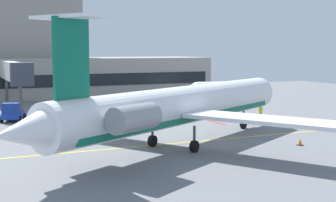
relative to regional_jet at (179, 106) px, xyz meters
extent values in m
cube|color=slate|center=(2.51, 0.15, -3.32)|extent=(120.00, 120.00, 0.10)
cube|color=yellow|center=(2.51, 1.67, -3.27)|extent=(108.00, 0.24, 0.01)
cube|color=red|center=(9.32, 12.16, -3.27)|extent=(0.30, 8.00, 0.01)
cube|color=gray|center=(-3.44, 46.70, -0.14)|extent=(58.01, 13.10, 6.26)
cube|color=gray|center=(-7.17, 49.97, 8.53)|extent=(23.04, 9.17, 11.08)
cube|color=black|center=(-3.44, 40.10, -0.35)|extent=(55.69, 0.12, 1.90)
cube|color=silver|center=(-8.71, 31.93, 1.62)|extent=(1.40, 16.45, 2.40)
cube|color=#2D333D|center=(-8.71, 22.80, 1.62)|extent=(2.40, 2.00, 2.64)
cylinder|color=#4C4C51|center=(-8.71, 38.65, -1.42)|extent=(0.44, 0.44, 3.69)
cylinder|color=#4C4C51|center=(-8.71, 24.50, -1.42)|extent=(0.44, 0.44, 3.69)
cylinder|color=white|center=(0.47, 0.27, 0.04)|extent=(25.98, 16.94, 3.02)
cube|color=#0C664C|center=(0.47, 0.27, -0.80)|extent=(23.38, 15.25, 0.54)
cone|color=white|center=(13.60, 7.98, 0.04)|extent=(4.37, 4.24, 2.96)
cone|color=white|center=(-12.93, -7.58, 0.04)|extent=(4.69, 4.21, 2.57)
cube|color=white|center=(-4.03, 6.32, -0.42)|extent=(8.89, 11.98, 0.28)
cube|color=white|center=(3.55, -6.60, -0.42)|extent=(8.89, 11.98, 0.28)
cylinder|color=gray|center=(-8.56, -2.26, 0.26)|extent=(3.97, 3.27, 1.66)
cylinder|color=gray|center=(-6.15, -6.37, 0.26)|extent=(3.97, 3.27, 1.66)
cube|color=#0C664C|center=(-9.80, -5.75, 3.94)|extent=(2.47, 1.58, 4.78)
cube|color=white|center=(-9.80, -5.75, 6.33)|extent=(4.27, 5.24, 0.20)
cylinder|color=#3F3F44|center=(9.76, 5.72, -1.92)|extent=(0.20, 0.20, 1.34)
cylinder|color=black|center=(9.76, 5.72, -2.82)|extent=(0.95, 0.76, 0.90)
cylinder|color=#3F3F44|center=(-1.75, 1.25, -1.92)|extent=(0.20, 0.20, 1.34)
cylinder|color=black|center=(-1.75, 1.25, -2.82)|extent=(0.95, 0.76, 0.90)
cylinder|color=#3F3F44|center=(0.24, -2.14, -1.92)|extent=(0.20, 0.20, 1.34)
cylinder|color=black|center=(0.24, -2.14, -2.82)|extent=(0.95, 0.76, 0.90)
cube|color=#E5B20C|center=(-2.52, 23.13, -2.67)|extent=(3.78, 3.09, 0.51)
cube|color=#C3970A|center=(-1.69, 23.55, -1.92)|extent=(1.91, 2.03, 0.99)
cylinder|color=black|center=(-1.88, 24.45, -2.92)|extent=(0.75, 0.57, 0.70)
cylinder|color=black|center=(-1.08, 22.86, -2.92)|extent=(0.75, 0.57, 0.70)
cylinder|color=black|center=(-3.97, 23.39, -2.92)|extent=(0.75, 0.57, 0.70)
cylinder|color=black|center=(-3.17, 21.80, -2.92)|extent=(0.75, 0.57, 0.70)
cube|color=#19389E|center=(-10.15, 20.05, -2.63)|extent=(2.80, 3.43, 0.59)
cube|color=navy|center=(-10.44, 19.28, -1.77)|extent=(2.00, 1.70, 1.13)
cylinder|color=black|center=(-9.64, 18.75, -2.92)|extent=(0.51, 0.75, 0.70)
cylinder|color=black|center=(-11.39, 19.41, -2.92)|extent=(0.51, 0.75, 0.70)
cylinder|color=black|center=(-8.91, 20.69, -2.92)|extent=(0.51, 0.75, 0.70)
cylinder|color=black|center=(-10.66, 21.35, -2.92)|extent=(0.51, 0.75, 0.70)
cylinder|color=white|center=(20.52, 30.34, -1.69)|extent=(5.58, 3.38, 2.46)
sphere|color=white|center=(23.08, 29.86, -1.69)|extent=(2.41, 2.41, 2.41)
sphere|color=white|center=(17.96, 30.83, -1.69)|extent=(2.41, 2.41, 2.41)
cube|color=#59595B|center=(18.95, 30.34, -3.10)|extent=(0.60, 2.21, 0.35)
cube|color=#59595B|center=(22.08, 30.34, -3.10)|extent=(0.60, 2.21, 0.35)
cylinder|color=#191E33|center=(12.92, 7.50, -2.81)|extent=(0.18, 0.18, 0.92)
cylinder|color=#191E33|center=(13.12, 7.55, -2.81)|extent=(0.18, 0.18, 0.92)
cylinder|color=yellow|center=(13.02, 7.52, -2.02)|extent=(0.34, 0.34, 0.65)
sphere|color=tan|center=(13.02, 7.52, -1.57)|extent=(0.24, 0.24, 0.24)
cylinder|color=yellow|center=(12.81, 7.47, -1.63)|extent=(0.40, 0.18, 0.50)
cylinder|color=#F2590C|center=(12.81, 7.47, -1.41)|extent=(0.06, 0.06, 0.28)
cylinder|color=yellow|center=(13.23, 7.58, -1.63)|extent=(0.40, 0.18, 0.50)
cylinder|color=#F2590C|center=(13.23, 7.58, -1.41)|extent=(0.06, 0.06, 0.28)
cone|color=orange|center=(1.22, 9.13, -3.00)|extent=(0.36, 0.36, 0.55)
cube|color=black|center=(1.22, 9.13, -3.25)|extent=(0.47, 0.47, 0.04)
cone|color=orange|center=(9.28, -3.27, -3.00)|extent=(0.36, 0.36, 0.55)
cube|color=black|center=(9.28, -3.27, -3.25)|extent=(0.47, 0.47, 0.04)
cone|color=orange|center=(-9.09, 9.04, -3.00)|extent=(0.36, 0.36, 0.55)
cube|color=black|center=(-9.09, 9.04, -3.25)|extent=(0.47, 0.47, 0.04)
camera|label=1|loc=(-16.55, -34.24, 4.49)|focal=52.30mm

